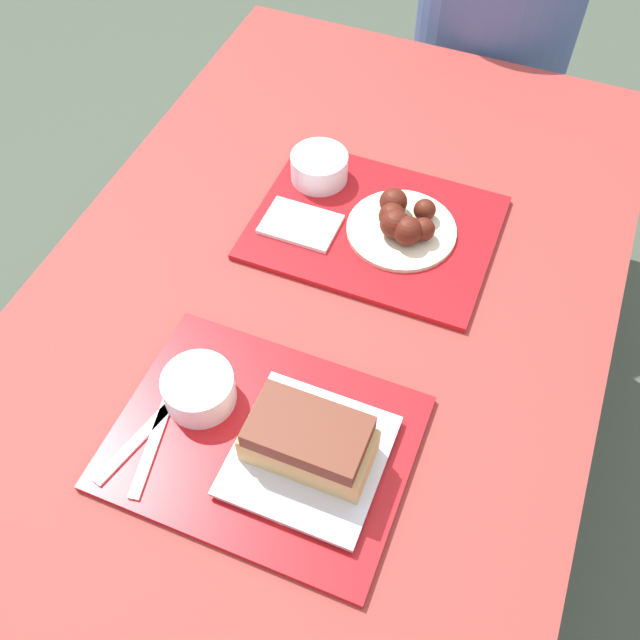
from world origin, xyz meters
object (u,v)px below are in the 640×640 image
at_px(brisket_sandwich_plate, 309,446).
at_px(person_seated_across, 498,16).
at_px(wings_plate_far, 402,222).
at_px(tray_near, 263,442).
at_px(bowl_coleslaw_near, 199,388).
at_px(bowl_coleslaw_far, 319,166).
at_px(tray_far, 374,227).

relative_size(brisket_sandwich_plate, person_seated_across, 0.31).
distance_m(brisket_sandwich_plate, person_seated_across, 1.27).
distance_m(brisket_sandwich_plate, wings_plate_far, 0.46).
bearing_deg(tray_near, bowl_coleslaw_near, 165.59).
height_order(brisket_sandwich_plate, bowl_coleslaw_far, brisket_sandwich_plate).
bearing_deg(bowl_coleslaw_far, tray_far, -29.35).
xyz_separation_m(bowl_coleslaw_near, brisket_sandwich_plate, (0.19, -0.03, 0.01)).
bearing_deg(bowl_coleslaw_far, wings_plate_far, -21.78).
height_order(brisket_sandwich_plate, person_seated_across, person_seated_across).
xyz_separation_m(bowl_coleslaw_far, wings_plate_far, (0.19, -0.07, -0.01)).
bearing_deg(tray_near, person_seated_across, 87.95).
distance_m(brisket_sandwich_plate, bowl_coleslaw_far, 0.57).
bearing_deg(person_seated_across, bowl_coleslaw_near, -97.29).
xyz_separation_m(bowl_coleslaw_near, person_seated_across, (0.16, 1.23, -0.07)).
distance_m(bowl_coleslaw_far, person_seated_across, 0.75).
bearing_deg(tray_near, bowl_coleslaw_far, 103.48).
height_order(tray_near, brisket_sandwich_plate, brisket_sandwich_plate).
bearing_deg(tray_near, tray_far, 88.89).
bearing_deg(tray_far, person_seated_across, 87.42).
relative_size(tray_near, brisket_sandwich_plate, 2.03).
distance_m(bowl_coleslaw_far, wings_plate_far, 0.20).
relative_size(tray_far, person_seated_across, 0.63).
height_order(tray_near, wings_plate_far, wings_plate_far).
bearing_deg(bowl_coleslaw_near, tray_far, 74.12).
relative_size(tray_far, brisket_sandwich_plate, 2.03).
bearing_deg(tray_far, brisket_sandwich_plate, -82.10).
relative_size(tray_near, bowl_coleslaw_near, 3.97).
height_order(tray_far, wings_plate_far, wings_plate_far).
bearing_deg(brisket_sandwich_plate, tray_far, 97.90).
xyz_separation_m(tray_far, brisket_sandwich_plate, (0.06, -0.46, 0.05)).
distance_m(tray_near, wings_plate_far, 0.46).
xyz_separation_m(brisket_sandwich_plate, person_seated_across, (-0.03, 1.27, -0.08)).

